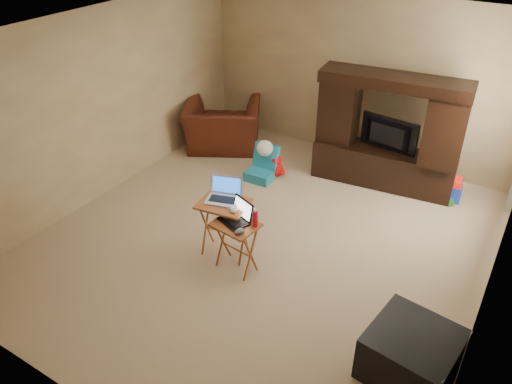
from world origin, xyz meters
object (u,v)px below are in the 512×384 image
Objects in this scene: television at (386,136)px; laptop_right at (233,213)px; tray_table_left at (225,229)px; plush_toy at (276,165)px; push_toy at (442,185)px; ottoman at (411,354)px; recliner at (223,126)px; water_bottle at (255,219)px; mouse_left at (234,209)px; entertainment_center at (388,132)px; child_rocker at (260,164)px; mouse_right at (239,231)px; tray_table_right at (236,246)px; laptop_left at (223,192)px.

television is 2.56× the size of laptop_right.
plush_toy is at bearing 94.21° from tray_table_left.
plush_toy is 2.35m from push_toy.
push_toy is 3.17m from ottoman.
laptop_right reaches higher than recliner.
television reaches higher than water_bottle.
ottoman is 5.05× the size of mouse_left.
water_bottle is at bearing -108.18° from entertainment_center.
child_rocker is 0.26m from plush_toy.
mouse_right is (2.01, -2.56, 0.26)m from recliner.
tray_table_right is (-0.74, -2.70, -0.50)m from entertainment_center.
laptop_left is 1.97× the size of water_bottle.
entertainment_center is 2.89m from mouse_right.
ottoman is at bearing -2.76° from tray_table_right.
tray_table_right is 1.65× the size of laptop_left.
child_rocker is 2.03m from tray_table_right.
tray_table_left is (-1.85, -2.59, 0.16)m from push_toy.
entertainment_center reaches higher than push_toy.
recliner is 2.80m from tray_table_left.
ottoman is 2.53m from laptop_left.
laptop_left is (-2.39, 0.57, 0.60)m from ottoman.
television is at bearing 72.41° from mouse_left.
television is 1.64m from plush_toy.
mouse_right is (0.20, -0.20, -0.10)m from mouse_left.
entertainment_center reaches higher than plush_toy.
plush_toy is 0.68× the size of push_toy.
water_bottle is (2.08, -2.36, 0.33)m from recliner.
entertainment_center is 1.67m from plush_toy.
television is 2.75m from laptop_right.
entertainment_center is 5.32× the size of laptop_left.
television reaches higher than child_rocker.
laptop_left is at bearing 155.56° from mouse_left.
plush_toy is 1.91× the size of water_bottle.
television is 2.68m from laptop_left.
laptop_right is 2.22× the size of mouse_left.
push_toy is at bearing 17.70° from child_rocker.
mouse_left is at bearing 98.67° from recliner.
recliner is 3.16m from water_bottle.
laptop_left is at bearing 167.41° from laptop_right.
tray_table_left reaches higher than ottoman.
child_rocker is 0.70× the size of ottoman.
television reaches higher than ottoman.
ottoman reaches higher than push_toy.
entertainment_center is 3.73× the size of push_toy.
mouse_left is (0.22, -0.10, -0.09)m from laptop_left.
mouse_left is 0.76× the size of water_bottle.
entertainment_center is 2.77m from tray_table_left.
push_toy is 2.81× the size of water_bottle.
laptop_right reaches higher than mouse_left.
tray_table_left is at bearing 167.12° from ottoman.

